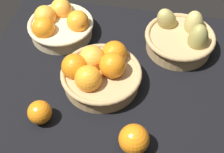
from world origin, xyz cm
name	(u,v)px	position (x,y,z in cm)	size (l,w,h in cm)	color
market_tray	(109,78)	(0.00, 0.00, 1.50)	(84.00, 72.00, 3.00)	black
basket_near_left_pears	(181,37)	(-21.45, -17.50, 7.51)	(23.83, 23.83, 13.34)	tan
basket_center	(99,72)	(2.46, 3.30, 7.83)	(25.10, 25.10, 12.11)	tan
basket_near_right	(60,24)	(21.30, -16.55, 7.33)	(23.35, 23.35, 10.61)	#D3BC8C
loose_orange_front_gap	(134,139)	(-11.35, 24.26, 7.14)	(8.28, 8.28, 8.28)	orange
loose_orange_back_gap	(40,112)	(16.09, 20.31, 6.47)	(6.94, 6.94, 6.94)	orange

